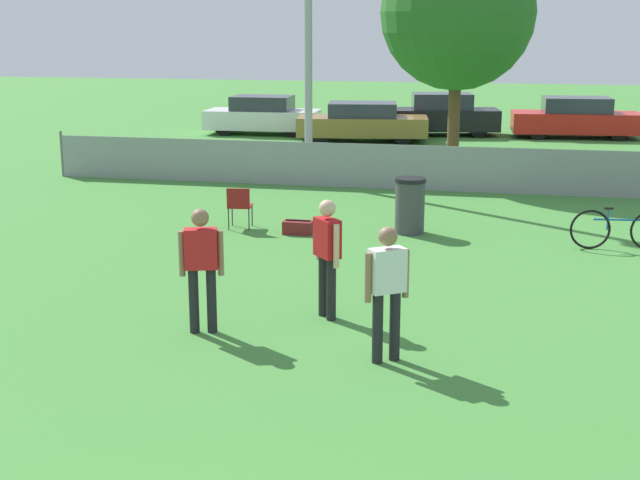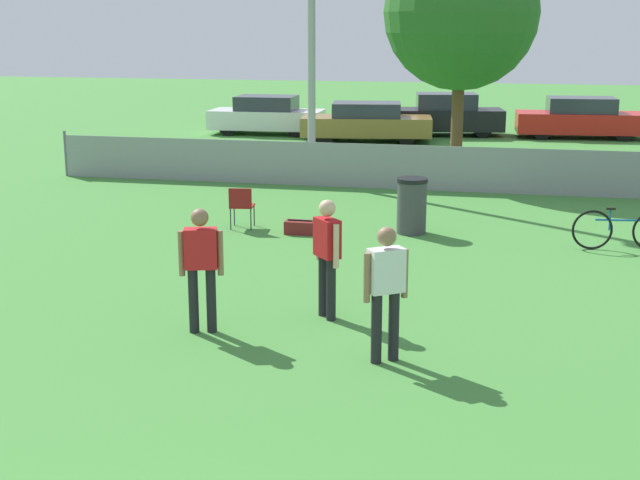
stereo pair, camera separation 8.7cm
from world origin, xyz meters
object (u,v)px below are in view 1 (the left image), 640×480
player_defender_red (201,261)px  gear_bag_sideline (298,227)px  player_receiver_white (387,284)px  parked_car_tan (363,122)px  bicycle_sideline (620,229)px  parked_car_dark (442,115)px  parked_car_red (576,118)px  parked_car_white (263,116)px  folding_chair_sideline (239,204)px  player_thrower_red (327,250)px  tree_near_pole (458,12)px  trash_bin (410,205)px

player_defender_red → gear_bag_sideline: size_ratio=2.93×
player_receiver_white → parked_car_tan: (-3.81, 20.47, -0.31)m
bicycle_sideline → player_defender_red: bearing=-142.5°
player_defender_red → parked_car_dark: player_defender_red is taller
parked_car_tan → parked_car_red: parked_car_red is taller
parked_car_white → folding_chair_sideline: bearing=-78.0°
parked_car_red → gear_bag_sideline: bearing=-114.3°
bicycle_sideline → parked_car_red: bearing=82.0°
player_thrower_red → player_defender_red: bearing=-98.1°
parked_car_white → parked_car_dark: size_ratio=0.97×
parked_car_dark → parked_car_red: parked_car_dark is taller
player_receiver_white → gear_bag_sideline: 6.87m
folding_chair_sideline → parked_car_red: 18.19m
player_thrower_red → parked_car_white: (-6.74, 20.30, -0.29)m
parked_car_white → parked_car_tan: (3.97, -1.29, -0.02)m
tree_near_pole → player_receiver_white: 14.25m
trash_bin → parked_car_white: 16.58m
tree_near_pole → player_receiver_white: bearing=-89.1°
folding_chair_sideline → parked_car_red: size_ratio=0.18×
player_receiver_white → parked_car_dark: (-1.28, 22.84, -0.24)m
tree_near_pole → gear_bag_sideline: tree_near_pole is taller
player_defender_red → parked_car_tan: (-1.31, 19.95, -0.31)m
player_receiver_white → trash_bin: player_receiver_white is taller
folding_chair_sideline → parked_car_dark: (2.58, 16.37, 0.23)m
tree_near_pole → gear_bag_sideline: bearing=-107.6°
folding_chair_sideline → player_thrower_red: bearing=111.7°
gear_bag_sideline → parked_car_white: parked_car_white is taller
parked_car_dark → parked_car_white: bearing=179.3°
player_receiver_white → bicycle_sideline: size_ratio=0.94×
player_receiver_white → parked_car_tan: size_ratio=0.35×
folding_chair_sideline → gear_bag_sideline: bearing=163.9°
parked_car_white → parked_car_red: parked_car_red is taller
parked_car_white → parked_car_tan: size_ratio=0.90×
player_defender_red → trash_bin: 6.64m
player_defender_red → bicycle_sideline: 8.25m
player_defender_red → parked_car_tan: bearing=77.1°
tree_near_pole → player_defender_red: size_ratio=3.78×
trash_bin → parked_car_tan: size_ratio=0.23×
player_thrower_red → bicycle_sideline: bearing=97.5°
parked_car_white → parked_car_red: (11.24, 1.36, 0.01)m
folding_chair_sideline → parked_car_tan: parked_car_tan is taller
parked_car_white → parked_car_red: bearing=4.5°
player_thrower_red → parked_car_dark: size_ratio=0.38×
folding_chair_sideline → player_defender_red: bearing=95.1°
parked_car_dark → parked_car_red: (4.75, 0.27, -0.04)m
bicycle_sideline → parked_car_dark: parked_car_dark is taller
player_receiver_white → parked_car_red: 23.38m
folding_chair_sideline → trash_bin: 3.35m
player_defender_red → tree_near_pole: bearing=63.7°
player_thrower_red → gear_bag_sideline: 5.16m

